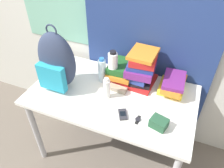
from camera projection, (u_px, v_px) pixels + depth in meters
name	position (u px, v px, depth m)	size (l,w,h in m)	color
wall_back	(133.00, 14.00, 1.76)	(6.00, 0.06, 2.50)	beige
curtain_blue	(152.00, 20.00, 1.67)	(1.11, 0.04, 2.50)	navy
desk	(112.00, 102.00, 1.80)	(1.31, 0.75, 0.77)	silver
backpack	(56.00, 62.00, 1.67)	(0.32, 0.21, 0.54)	#2D3851
book_stack_left	(121.00, 71.00, 1.85)	(0.21, 0.26, 0.14)	red
book_stack_center	(142.00, 68.00, 1.75)	(0.24, 0.29, 0.29)	red
book_stack_right	(173.00, 84.00, 1.73)	(0.20, 0.29, 0.13)	yellow
water_bottle	(102.00, 70.00, 1.80)	(0.06, 0.06, 0.23)	silver
sports_bottle	(113.00, 68.00, 1.77)	(0.08, 0.08, 0.30)	white
sunscreen_bottle	(107.00, 88.00, 1.66)	(0.05, 0.05, 0.18)	white
cell_phone	(123.00, 114.00, 1.56)	(0.10, 0.12, 0.02)	#2D2D33
sunglasses_case	(118.00, 89.00, 1.76)	(0.15, 0.07, 0.04)	gray
camera_pouch	(159.00, 123.00, 1.46)	(0.13, 0.12, 0.07)	#234C33
wristwatch	(138.00, 120.00, 1.52)	(0.04, 0.08, 0.01)	black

